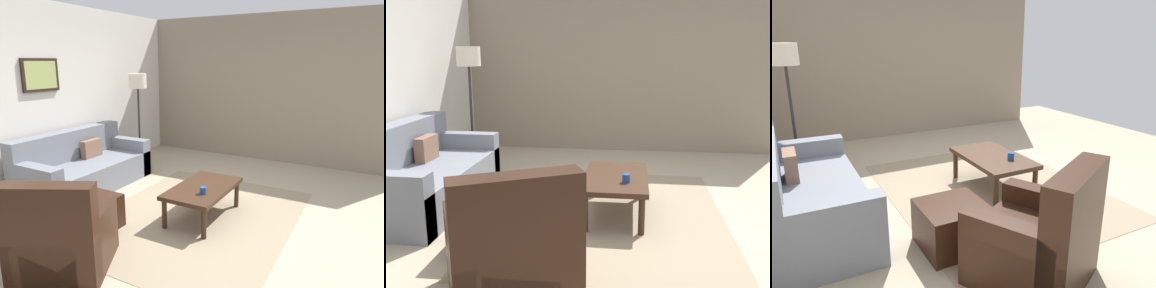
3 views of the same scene
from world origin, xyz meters
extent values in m
plane|color=tan|center=(0.00, 0.00, 0.00)|extent=(8.00, 8.00, 0.00)
cube|color=silver|center=(0.00, 2.60, 1.40)|extent=(6.00, 0.12, 2.80)
cube|color=gray|center=(3.00, 0.00, 1.40)|extent=(0.12, 5.20, 2.80)
cube|color=gray|center=(0.00, 0.00, 0.00)|extent=(2.97, 2.31, 0.01)
cube|color=slate|center=(0.09, 1.98, 0.21)|extent=(2.05, 0.95, 0.42)
cube|color=slate|center=(0.09, 2.33, 0.44)|extent=(2.05, 0.24, 0.88)
cube|color=slate|center=(-0.84, 1.98, 0.31)|extent=(0.20, 0.95, 0.62)
cube|color=slate|center=(1.01, 1.98, 0.31)|extent=(0.20, 0.95, 0.62)
cube|color=brown|center=(0.34, 2.11, 0.56)|extent=(0.36, 0.12, 0.28)
cube|color=black|center=(-1.56, 0.58, 0.22)|extent=(1.08, 1.08, 0.44)
cube|color=black|center=(-1.82, 0.44, 0.47)|extent=(0.55, 0.80, 0.95)
cube|color=black|center=(-1.41, 0.30, 0.30)|extent=(0.78, 0.51, 0.60)
cube|color=black|center=(-1.70, 0.86, 0.30)|extent=(0.78, 0.51, 0.60)
cube|color=black|center=(-0.89, 0.93, 0.20)|extent=(0.56, 0.56, 0.40)
cylinder|color=#382316|center=(-0.45, -0.33, 0.18)|extent=(0.06, 0.06, 0.36)
cylinder|color=#382316|center=(0.53, -0.33, 0.18)|extent=(0.06, 0.06, 0.36)
cylinder|color=#382316|center=(-0.45, 0.19, 0.18)|extent=(0.06, 0.06, 0.36)
cylinder|color=#382316|center=(0.53, 0.19, 0.18)|extent=(0.06, 0.06, 0.36)
cube|color=#382316|center=(0.04, -0.07, 0.39)|extent=(1.10, 0.64, 0.05)
cylinder|color=#1E478C|center=(-0.18, -0.18, 0.45)|extent=(0.08, 0.08, 0.08)
cylinder|color=black|center=(1.47, 2.00, 0.01)|extent=(0.28, 0.28, 0.03)
cylinder|color=#262626|center=(1.47, 2.00, 0.72)|extent=(0.04, 0.04, 1.45)
cylinder|color=beige|center=(1.47, 2.00, 1.58)|extent=(0.32, 0.32, 0.26)
cube|color=black|center=(-0.16, 2.52, 1.73)|extent=(0.60, 0.04, 0.48)
cube|color=#9AAC5D|center=(-0.16, 2.50, 1.73)|extent=(0.52, 0.01, 0.40)
camera|label=1|loc=(-3.54, -1.87, 1.93)|focal=31.87mm
camera|label=2|loc=(-4.11, -0.22, 1.65)|focal=39.58mm
camera|label=3|loc=(-3.44, 2.14, 1.80)|focal=33.74mm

